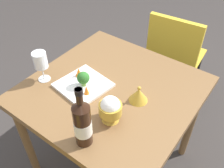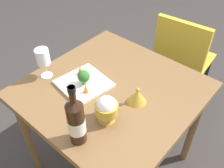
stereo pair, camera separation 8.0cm
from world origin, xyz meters
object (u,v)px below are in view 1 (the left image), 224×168
(wine_glass, at_px, (40,61))
(broccoli_floret, at_px, (83,78))
(rice_bowl, at_px, (110,109))
(chair_near_window, at_px, (174,52))
(carrot_garnish_right, at_px, (86,90))
(carrot_garnish_left, at_px, (79,72))
(wine_bottle, at_px, (82,123))
(rice_bowl_lid, at_px, (139,95))
(serving_plate, at_px, (83,85))

(wine_glass, xyz_separation_m, broccoli_floret, (0.23, 0.08, -0.06))
(rice_bowl, bearing_deg, wine_glass, 178.34)
(chair_near_window, relative_size, broccoli_floret, 9.91)
(broccoli_floret, bearing_deg, carrot_garnish_right, -36.68)
(carrot_garnish_left, distance_m, carrot_garnish_right, 0.16)
(carrot_garnish_right, bearing_deg, carrot_garnish_left, 146.82)
(wine_glass, xyz_separation_m, carrot_garnish_left, (0.15, 0.13, -0.09))
(rice_bowl, height_order, carrot_garnish_left, rice_bowl)
(wine_bottle, relative_size, rice_bowl_lid, 3.13)
(rice_bowl, bearing_deg, carrot_garnish_left, 156.75)
(wine_bottle, distance_m, carrot_garnish_left, 0.44)
(rice_bowl, relative_size, carrot_garnish_right, 2.67)
(chair_near_window, height_order, carrot_garnish_left, chair_near_window)
(broccoli_floret, bearing_deg, rice_bowl_lid, 17.75)
(chair_near_window, height_order, wine_glass, wine_glass)
(rice_bowl_lid, height_order, serving_plate, rice_bowl_lid)
(rice_bowl_lid, bearing_deg, wine_glass, -161.23)
(rice_bowl_lid, relative_size, serving_plate, 0.35)
(wine_glass, height_order, rice_bowl_lid, wine_glass)
(wine_bottle, height_order, rice_bowl, wine_bottle)
(rice_bowl_lid, height_order, carrot_garnish_left, rice_bowl_lid)
(rice_bowl_lid, bearing_deg, carrot_garnish_left, -172.37)
(chair_near_window, bearing_deg, carrot_garnish_left, -108.96)
(chair_near_window, height_order, wine_bottle, wine_bottle)
(chair_near_window, xyz_separation_m, wine_glass, (-0.36, -0.98, 0.34))
(carrot_garnish_left, bearing_deg, chair_near_window, 75.97)
(broccoli_floret, relative_size, carrot_garnish_left, 1.63)
(wine_glass, height_order, carrot_garnish_left, wine_glass)
(rice_bowl_lid, distance_m, broccoli_floret, 0.30)
(chair_near_window, xyz_separation_m, wine_bottle, (0.09, -1.16, 0.33))
(chair_near_window, height_order, rice_bowl, rice_bowl)
(broccoli_floret, distance_m, carrot_garnish_left, 0.09)
(serving_plate, height_order, broccoli_floret, broccoli_floret)
(wine_glass, xyz_separation_m, serving_plate, (0.22, 0.09, -0.12))
(rice_bowl, xyz_separation_m, broccoli_floret, (-0.25, 0.10, -0.01))
(chair_near_window, distance_m, serving_plate, 0.93)
(carrot_garnish_right, bearing_deg, rice_bowl, -15.68)
(wine_bottle, bearing_deg, serving_plate, 132.30)
(chair_near_window, distance_m, carrot_garnish_right, 0.97)
(wine_glass, height_order, rice_bowl, wine_glass)
(carrot_garnish_right, bearing_deg, wine_glass, -171.68)
(wine_bottle, xyz_separation_m, carrot_garnish_right, (-0.18, 0.22, -0.08))
(rice_bowl_lid, bearing_deg, broccoli_floret, -162.25)
(carrot_garnish_left, relative_size, carrot_garnish_right, 0.99)
(carrot_garnish_left, bearing_deg, serving_plate, -31.61)
(serving_plate, xyz_separation_m, broccoli_floret, (0.01, -0.00, 0.06))
(wine_bottle, bearing_deg, carrot_garnish_right, 128.71)
(carrot_garnish_right, bearing_deg, serving_plate, 145.30)
(broccoli_floret, xyz_separation_m, carrot_garnish_right, (0.06, -0.04, -0.02))
(wine_bottle, xyz_separation_m, carrot_garnish_left, (-0.31, 0.31, -0.08))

